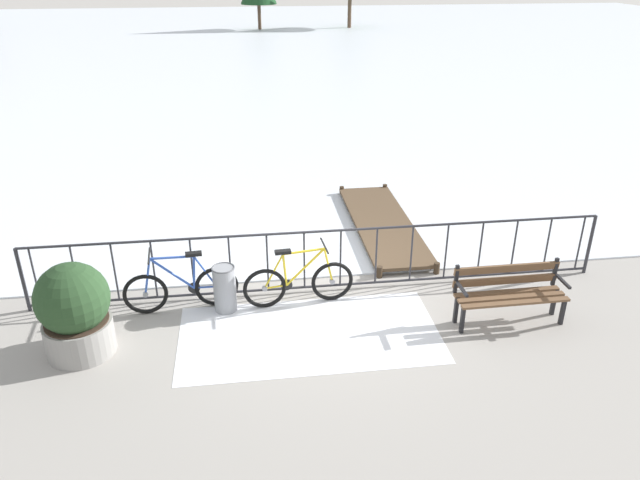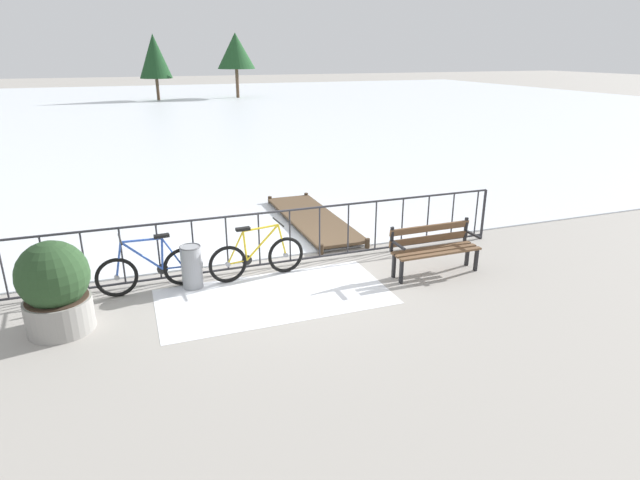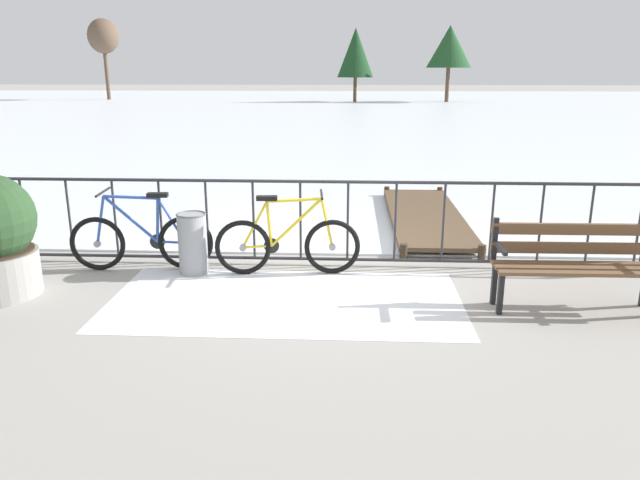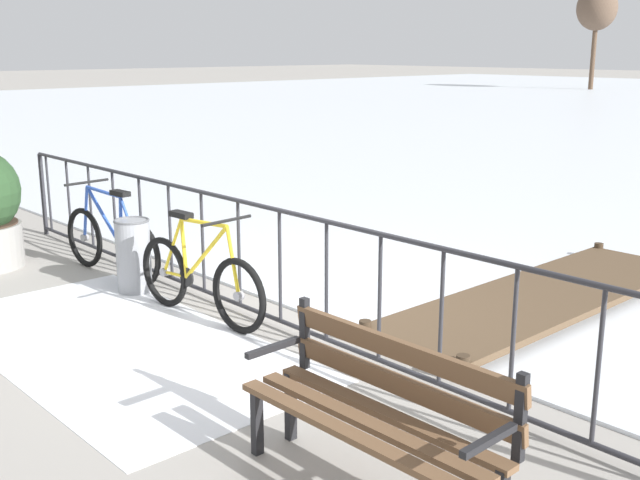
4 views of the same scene
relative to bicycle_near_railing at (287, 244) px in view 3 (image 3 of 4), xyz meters
name	(u,v)px [view 3 (image 3 of 4)]	position (x,y,z in m)	size (l,w,h in m)	color
ground_plane	(324,265)	(0.42, 0.35, -0.37)	(160.00, 160.00, 0.00)	#9E9991
frozen_pond	(346,110)	(0.42, 28.75, -0.35)	(80.00, 56.00, 0.03)	silver
snow_patch	(285,300)	(0.06, -0.85, -0.36)	(3.69, 1.87, 0.01)	white
railing_fence	(324,221)	(0.42, 0.35, 0.19)	(9.06, 0.06, 1.07)	#2D2D33
bicycle_near_railing	(287,244)	(0.00, 0.00, 0.00)	(1.71, 0.52, 0.97)	black
bicycle_second	(142,240)	(-1.76, 0.07, 0.00)	(1.71, 0.52, 0.97)	black
park_bench	(573,259)	(2.98, -0.85, 0.14)	(1.61, 0.50, 0.89)	brown
trash_bin	(193,243)	(-1.12, -0.03, 0.00)	(0.35, 0.35, 0.73)	gray
wooden_dock	(425,215)	(1.92, 2.55, -0.25)	(1.10, 3.91, 0.20)	brown
tree_far_west	(450,47)	(7.43, 36.95, 3.36)	(3.08, 3.08, 5.15)	brown
tree_west_mid	(356,53)	(0.98, 36.76, 2.97)	(2.51, 2.51, 5.00)	brown
tree_centre	(103,37)	(-17.57, 38.90, 4.15)	(2.27, 2.27, 5.82)	brown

